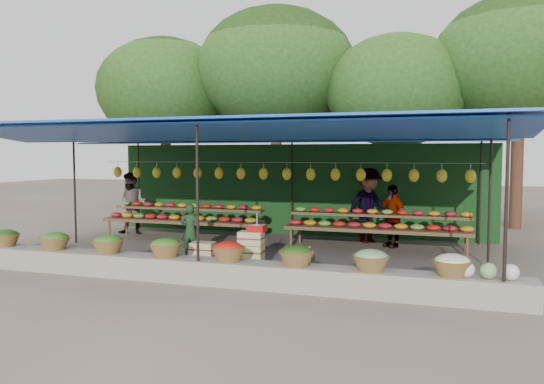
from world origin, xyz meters
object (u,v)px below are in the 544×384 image
(crate_counter, at_px, (250,255))
(weighing_scale, at_px, (257,227))
(blue_crate_back, at_px, (41,253))
(vendor_seated, at_px, (190,231))
(blue_crate_front, at_px, (18,252))

(crate_counter, height_order, weighing_scale, weighing_scale)
(weighing_scale, height_order, blue_crate_back, weighing_scale)
(vendor_seated, distance_m, blue_crate_front, 3.65)
(crate_counter, xyz_separation_m, blue_crate_front, (-5.07, -0.42, -0.16))
(vendor_seated, xyz_separation_m, blue_crate_front, (-3.38, -1.31, -0.43))
(vendor_seated, bearing_deg, weighing_scale, 143.21)
(vendor_seated, xyz_separation_m, blue_crate_back, (-2.89, -1.19, -0.43))
(crate_counter, height_order, blue_crate_back, crate_counter)
(weighing_scale, bearing_deg, blue_crate_front, -175.41)
(blue_crate_front, distance_m, blue_crate_back, 0.50)
(crate_counter, relative_size, weighing_scale, 6.60)
(blue_crate_front, bearing_deg, blue_crate_back, 27.02)
(blue_crate_front, height_order, blue_crate_back, blue_crate_back)
(crate_counter, distance_m, blue_crate_back, 4.60)
(weighing_scale, bearing_deg, blue_crate_back, -176.34)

